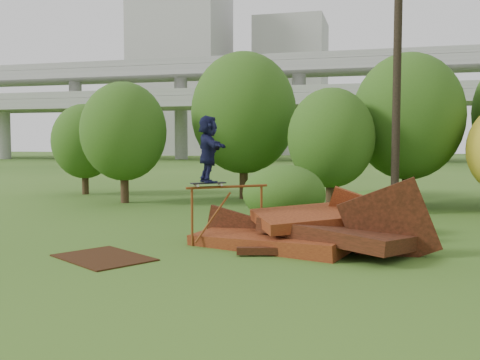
% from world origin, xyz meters
% --- Properties ---
extents(ground, '(240.00, 240.00, 0.00)m').
position_xyz_m(ground, '(0.00, 0.00, 0.00)').
color(ground, '#2D5116').
rests_on(ground, ground).
extents(scrap_pile, '(5.92, 3.67, 2.24)m').
position_xyz_m(scrap_pile, '(0.88, 2.05, 0.37)').
color(scrap_pile, '#44170C').
rests_on(scrap_pile, ground).
extents(grind_rail, '(1.73, 1.43, 1.45)m').
position_xyz_m(grind_rail, '(-1.14, 2.10, 1.04)').
color(grind_rail, brown).
rests_on(grind_rail, ground).
extents(skateboard, '(0.82, 0.73, 0.09)m').
position_xyz_m(skateboard, '(-1.54, 1.77, 1.52)').
color(skateboard, black).
rests_on(skateboard, grind_rail).
extents(skater, '(1.23, 1.54, 1.64)m').
position_xyz_m(skater, '(-1.54, 1.77, 2.36)').
color(skater, '#131537').
rests_on(skater, skateboard).
extents(flat_plate, '(2.57, 2.37, 0.03)m').
position_xyz_m(flat_plate, '(-3.27, -0.30, 0.01)').
color(flat_plate, black).
rests_on(flat_plate, ground).
extents(tree_0, '(3.57, 3.57, 5.04)m').
position_xyz_m(tree_0, '(-7.83, 9.66, 2.98)').
color(tree_0, black).
rests_on(tree_0, ground).
extents(tree_1, '(4.71, 4.71, 6.55)m').
position_xyz_m(tree_1, '(-3.41, 12.54, 3.83)').
color(tree_1, black).
rests_on(tree_1, ground).
extents(tree_2, '(3.23, 3.23, 4.55)m').
position_xyz_m(tree_2, '(0.73, 9.44, 2.69)').
color(tree_2, black).
rests_on(tree_2, ground).
extents(tree_3, '(4.38, 4.38, 6.08)m').
position_xyz_m(tree_3, '(3.55, 11.69, 3.55)').
color(tree_3, black).
rests_on(tree_3, ground).
extents(tree_6, '(3.14, 3.14, 4.39)m').
position_xyz_m(tree_6, '(-11.40, 12.55, 2.58)').
color(tree_6, black).
rests_on(tree_6, ground).
extents(shrub_left, '(2.64, 2.43, 1.83)m').
position_xyz_m(shrub_left, '(-0.41, 5.98, 0.91)').
color(shrub_left, '#284D14').
rests_on(shrub_left, ground).
extents(shrub_right, '(1.72, 1.58, 1.22)m').
position_xyz_m(shrub_right, '(2.34, 4.42, 0.61)').
color(shrub_right, '#284D14').
rests_on(shrub_right, ground).
extents(utility_pole, '(1.40, 0.28, 9.12)m').
position_xyz_m(utility_pole, '(3.03, 8.72, 4.63)').
color(utility_pole, black).
rests_on(utility_pole, ground).
extents(freeway_overpass, '(160.00, 15.00, 13.70)m').
position_xyz_m(freeway_overpass, '(0.00, 62.92, 10.32)').
color(freeway_overpass, gray).
rests_on(freeway_overpass, ground).
extents(building_left, '(18.00, 16.00, 35.00)m').
position_xyz_m(building_left, '(-38.00, 95.00, 17.50)').
color(building_left, '#9E9E99').
rests_on(building_left, ground).
extents(building_right, '(14.00, 14.00, 28.00)m').
position_xyz_m(building_right, '(-16.00, 102.00, 14.00)').
color(building_right, '#9E9E99').
rests_on(building_right, ground).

